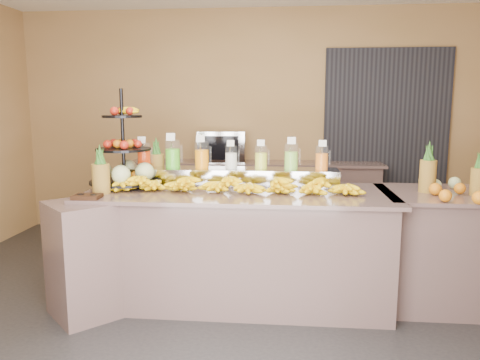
# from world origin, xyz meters

# --- Properties ---
(ground) EXTENTS (6.00, 6.00, 0.00)m
(ground) POSITION_xyz_m (0.00, 0.00, 0.00)
(ground) COLOR black
(ground) RESTS_ON ground
(room_envelope) EXTENTS (6.04, 5.02, 2.82)m
(room_envelope) POSITION_xyz_m (0.19, 0.79, 1.88)
(room_envelope) COLOR olive
(room_envelope) RESTS_ON ground
(buffet_counter) EXTENTS (2.75, 1.25, 0.93)m
(buffet_counter) POSITION_xyz_m (-0.12, 0.26, 0.47)
(buffet_counter) COLOR gray
(buffet_counter) RESTS_ON ground
(right_counter) EXTENTS (1.08, 0.88, 0.93)m
(right_counter) POSITION_xyz_m (1.70, 0.40, 0.47)
(right_counter) COLOR gray
(right_counter) RESTS_ON ground
(back_ledge) EXTENTS (3.10, 0.55, 0.93)m
(back_ledge) POSITION_xyz_m (0.00, 2.25, 0.47)
(back_ledge) COLOR gray
(back_ledge) RESTS_ON ground
(pitcher_tray) EXTENTS (1.85, 0.30, 0.15)m
(pitcher_tray) POSITION_xyz_m (-0.09, 0.58, 1.01)
(pitcher_tray) COLOR gray
(pitcher_tray) RESTS_ON buffet_counter
(juice_pitcher_orange_a) EXTENTS (0.12, 0.12, 0.29)m
(juice_pitcher_orange_a) POSITION_xyz_m (-0.87, 0.58, 1.18)
(juice_pitcher_orange_a) COLOR silver
(juice_pitcher_orange_a) RESTS_ON pitcher_tray
(juice_pitcher_green) EXTENTS (0.13, 0.14, 0.32)m
(juice_pitcher_green) POSITION_xyz_m (-0.61, 0.58, 1.19)
(juice_pitcher_green) COLOR silver
(juice_pitcher_green) RESTS_ON pitcher_tray
(juice_pitcher_orange_b) EXTENTS (0.13, 0.13, 0.31)m
(juice_pitcher_orange_b) POSITION_xyz_m (-0.35, 0.58, 1.18)
(juice_pitcher_orange_b) COLOR silver
(juice_pitcher_orange_b) RESTS_ON pitcher_tray
(juice_pitcher_milk) EXTENTS (0.11, 0.11, 0.26)m
(juice_pitcher_milk) POSITION_xyz_m (-0.09, 0.58, 1.17)
(juice_pitcher_milk) COLOR silver
(juice_pitcher_milk) RESTS_ON pitcher_tray
(juice_pitcher_lemon) EXTENTS (0.11, 0.11, 0.27)m
(juice_pitcher_lemon) POSITION_xyz_m (0.17, 0.58, 1.17)
(juice_pitcher_lemon) COLOR silver
(juice_pitcher_lemon) RESTS_ON pitcher_tray
(juice_pitcher_lime) EXTENTS (0.12, 0.12, 0.29)m
(juice_pitcher_lime) POSITION_xyz_m (0.43, 0.58, 1.18)
(juice_pitcher_lime) COLOR silver
(juice_pitcher_lime) RESTS_ON pitcher_tray
(juice_pitcher_orange_c) EXTENTS (0.11, 0.11, 0.27)m
(juice_pitcher_orange_c) POSITION_xyz_m (0.69, 0.58, 1.17)
(juice_pitcher_orange_c) COLOR silver
(juice_pitcher_orange_c) RESTS_ON pitcher_tray
(banana_heap) EXTENTS (2.09, 0.19, 0.17)m
(banana_heap) POSITION_xyz_m (-0.05, 0.28, 1.00)
(banana_heap) COLOR yellow
(banana_heap) RESTS_ON buffet_counter
(fruit_stand) EXTENTS (0.72, 0.72, 0.83)m
(fruit_stand) POSITION_xyz_m (-0.96, 0.41, 1.14)
(fruit_stand) COLOR black
(fruit_stand) RESTS_ON buffet_counter
(condiment_caddy) EXTENTS (0.21, 0.16, 0.03)m
(condiment_caddy) POSITION_xyz_m (-1.11, -0.11, 0.95)
(condiment_caddy) COLOR black
(condiment_caddy) RESTS_ON buffet_counter
(pineapple_left_a) EXTENTS (0.14, 0.14, 0.40)m
(pineapple_left_a) POSITION_xyz_m (-1.08, 0.10, 1.08)
(pineapple_left_a) COLOR brown
(pineapple_left_a) RESTS_ON buffet_counter
(pineapple_left_b) EXTENTS (0.14, 0.14, 0.41)m
(pineapple_left_b) POSITION_xyz_m (-0.80, 0.70, 1.09)
(pineapple_left_b) COLOR brown
(pineapple_left_b) RESTS_ON buffet_counter
(right_fruit_pile) EXTENTS (0.49, 0.47, 0.26)m
(right_fruit_pile) POSITION_xyz_m (1.68, 0.25, 1.01)
(right_fruit_pile) COLOR brown
(right_fruit_pile) RESTS_ON right_counter
(oven_warmer) EXTENTS (0.60, 0.45, 0.38)m
(oven_warmer) POSITION_xyz_m (-0.41, 2.25, 1.12)
(oven_warmer) COLOR gray
(oven_warmer) RESTS_ON back_ledge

